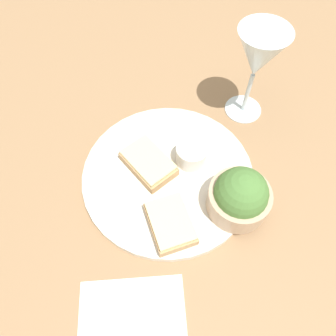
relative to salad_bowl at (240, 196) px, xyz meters
The scene contains 8 objects.
ground_plane 0.14m from the salad_bowl, 120.54° to the right, with size 4.00×4.00×0.00m, color #93704C.
dinner_plate 0.13m from the salad_bowl, 120.54° to the right, with size 0.30×0.30×0.01m.
salad_bowl is the anchor object (origin of this frame).
sauce_ramekin 0.11m from the salad_bowl, 143.83° to the right, with size 0.05×0.05×0.04m.
cheese_toast_near 0.17m from the salad_bowl, 119.44° to the right, with size 0.11×0.11×0.03m.
cheese_toast_far 0.12m from the salad_bowl, 74.60° to the right, with size 0.10×0.08×0.03m.
wine_glass 0.24m from the salad_bowl, 167.54° to the left, with size 0.09×0.09×0.18m.
napkin 0.25m from the salad_bowl, 43.91° to the right, with size 0.14×0.16×0.01m.
Camera 1 is at (0.28, -0.01, 0.51)m, focal length 35.00 mm.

